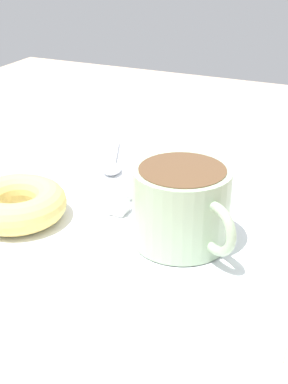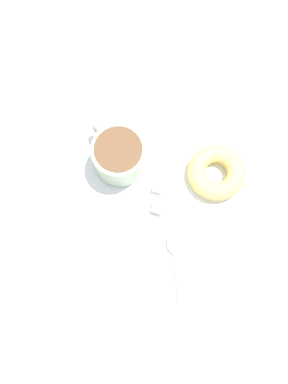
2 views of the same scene
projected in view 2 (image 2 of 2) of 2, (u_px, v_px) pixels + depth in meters
The scene contains 7 objects.
ground_plane at pixel (130, 188), 79.43cm from camera, with size 120.00×120.00×2.00cm, color tan.
napkin at pixel (144, 195), 77.97cm from camera, with size 35.57×35.57×0.30cm, color white.
coffee_cup at pixel (119, 155), 75.31cm from camera, with size 9.45×11.45×7.69cm.
donut at pixel (216, 172), 77.01cm from camera, with size 10.48×10.48×3.35cm, color #E5C66B.
spoon at pixel (174, 253), 75.07cm from camera, with size 11.59×5.98×0.90cm.
sugar_cube at pixel (159, 187), 77.14cm from camera, with size 1.93×1.93×1.93cm, color white.
sugar_cube_extra at pixel (158, 208), 76.28cm from camera, with size 1.98×1.98×1.98cm, color white.
Camera 2 is at (16.72, 7.94, 76.29)cm, focal length 40.00 mm.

